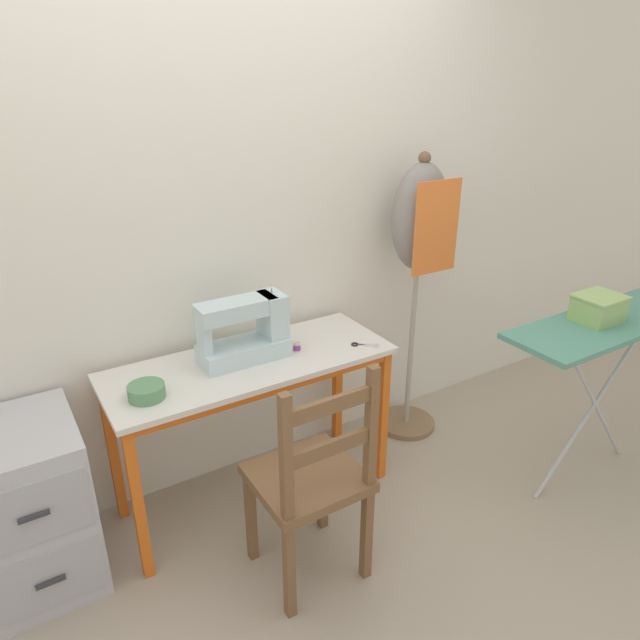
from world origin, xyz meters
TOP-DOWN VIEW (x-y plane):
  - ground_plane at (0.00, 0.00)m, footprint 14.00×14.00m
  - wall_back at (0.00, 0.54)m, footprint 10.00×0.05m
  - sewing_table at (0.00, 0.22)m, footprint 1.24×0.47m
  - sewing_machine at (0.00, 0.26)m, footprint 0.39×0.17m
  - fabric_bowl at (-0.46, 0.16)m, footprint 0.14×0.14m
  - scissors at (0.49, 0.11)m, footprint 0.11×0.10m
  - thread_spool_near_machine at (0.22, 0.22)m, footprint 0.04×0.04m
  - wooden_chair at (-0.01, -0.29)m, footprint 0.40×0.38m
  - filing_cabinet at (-0.92, 0.25)m, footprint 0.40×0.50m
  - dress_form at (0.97, 0.31)m, footprint 0.32×0.32m
  - ironing_board at (1.44, -0.48)m, footprint 1.10×0.33m
  - storage_box at (1.35, -0.45)m, footprint 0.20×0.17m

SIDE VIEW (x-z plane):
  - ground_plane at x=0.00m, z-range 0.00..0.00m
  - filing_cabinet at x=-0.92m, z-range 0.00..0.68m
  - wooden_chair at x=-0.01m, z-range -0.02..0.92m
  - sewing_table at x=0.00m, z-range 0.27..0.99m
  - scissors at x=0.49m, z-range 0.72..0.73m
  - thread_spool_near_machine at x=0.22m, z-range 0.72..0.75m
  - fabric_bowl at x=-0.46m, z-range 0.72..0.78m
  - ironing_board at x=1.44m, z-range 0.37..1.23m
  - sewing_machine at x=0.00m, z-range 0.70..1.00m
  - storage_box at x=1.35m, z-range 0.85..0.97m
  - dress_form at x=0.97m, z-range 0.35..1.86m
  - wall_back at x=0.00m, z-range 0.00..2.55m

